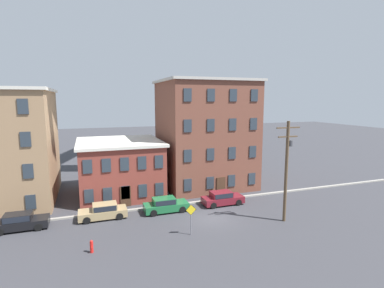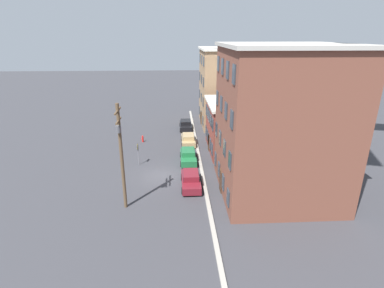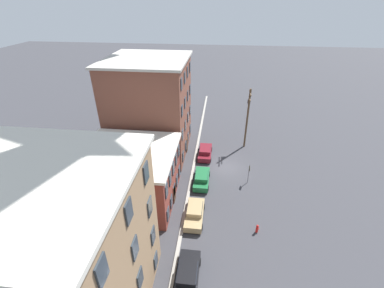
# 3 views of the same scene
# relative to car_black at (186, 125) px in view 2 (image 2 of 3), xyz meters

# --- Properties ---
(ground_plane) EXTENTS (200.00, 200.00, 0.00)m
(ground_plane) POSITION_rel_car_black_xyz_m (16.59, -3.23, -0.75)
(ground_plane) COLOR #38383D
(kerb_strip) EXTENTS (56.00, 0.36, 0.16)m
(kerb_strip) POSITION_rel_car_black_xyz_m (16.59, 1.27, -0.67)
(kerb_strip) COLOR #9E998E
(kerb_strip) RESTS_ON ground_plane
(apartment_corner) EXTENTS (10.91, 12.49, 12.33)m
(apartment_corner) POSITION_rel_car_black_xyz_m (-3.01, 8.75, 5.43)
(apartment_corner) COLOR #9E7A56
(apartment_corner) RESTS_ON ground_plane
(apartment_midblock) EXTENTS (9.55, 10.25, 6.36)m
(apartment_midblock) POSITION_rel_car_black_xyz_m (9.32, 7.63, 2.45)
(apartment_midblock) COLOR brown
(apartment_midblock) RESTS_ON ground_plane
(apartment_far) EXTENTS (11.40, 10.67, 13.59)m
(apartment_far) POSITION_rel_car_black_xyz_m (20.28, 7.84, 6.06)
(apartment_far) COLOR brown
(apartment_far) RESTS_ON ground_plane
(car_black) EXTENTS (4.40, 1.92, 1.43)m
(car_black) POSITION_rel_car_black_xyz_m (0.00, 0.00, 0.00)
(car_black) COLOR black
(car_black) RESTS_ON ground_plane
(car_tan) EXTENTS (4.40, 1.92, 1.43)m
(car_tan) POSITION_rel_car_black_xyz_m (6.95, 0.14, 0.00)
(car_tan) COLOR tan
(car_tan) RESTS_ON ground_plane
(car_green) EXTENTS (4.40, 1.92, 1.43)m
(car_green) POSITION_rel_car_black_xyz_m (12.88, -0.11, 0.00)
(car_green) COLOR #1E6638
(car_green) RESTS_ON ground_plane
(car_maroon) EXTENTS (4.40, 1.92, 1.43)m
(car_maroon) POSITION_rel_car_black_xyz_m (19.13, -0.11, 0.00)
(car_maroon) COLOR maroon
(car_maroon) RESTS_ON ground_plane
(caution_sign) EXTENTS (0.92, 0.08, 2.64)m
(caution_sign) POSITION_rel_car_black_xyz_m (13.59, -5.89, 1.01)
(caution_sign) COLOR slate
(caution_sign) RESTS_ON ground_plane
(utility_pole) EXTENTS (2.40, 0.44, 9.27)m
(utility_pole) POSITION_rel_car_black_xyz_m (22.72, -6.00, 4.46)
(utility_pole) COLOR brown
(utility_pole) RESTS_ON ground_plane
(fire_hydrant) EXTENTS (0.24, 0.34, 0.96)m
(fire_hydrant) POSITION_rel_car_black_xyz_m (5.76, -6.23, -0.27)
(fire_hydrant) COLOR red
(fire_hydrant) RESTS_ON ground_plane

